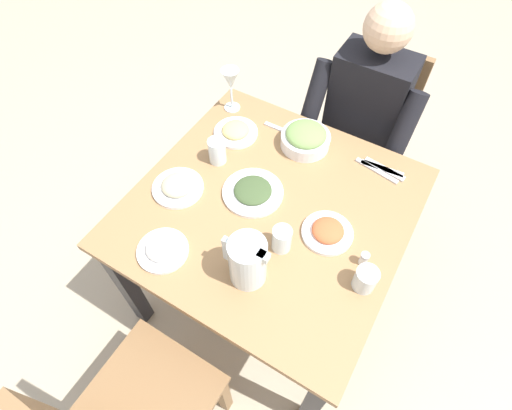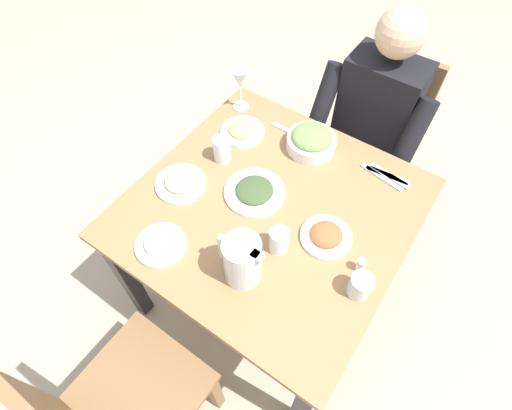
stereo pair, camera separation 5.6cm
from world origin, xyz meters
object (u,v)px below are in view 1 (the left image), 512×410
object	(u,v)px
diner_near	(355,128)
water_glass_near_right	(282,239)
salad_bowl	(306,138)
plate_yoghurt	(162,249)
dining_table	(270,221)
chair_near	(365,125)
plate_dolmas	(253,191)
salt_shaker	(364,259)
plate_beans	(178,186)
wine_glass	(231,82)
plate_fries	(236,131)
water_pitcher	(248,261)
plate_rice_curry	(328,232)
water_glass_far_left	(217,151)
water_glass_by_pitcher	(365,279)

from	to	relation	value
diner_near	water_glass_near_right	world-z (taller)	diner_near
salad_bowl	plate_yoghurt	size ratio (longest dim) A/B	1.14
dining_table	chair_near	world-z (taller)	chair_near
plate_dolmas	salt_shaker	distance (m)	0.47
plate_beans	chair_near	bearing A→B (deg)	-114.86
plate_yoghurt	water_glass_near_right	distance (m)	0.40
salad_bowl	wine_glass	world-z (taller)	wine_glass
plate_beans	wine_glass	xyz separation A→B (m)	(0.07, -0.49, 0.13)
plate_fries	water_pitcher	bearing A→B (deg)	126.01
wine_glass	salt_shaker	bearing A→B (deg)	151.81
plate_rice_curry	water_glass_near_right	distance (m)	0.17
plate_fries	plate_dolmas	bearing A→B (deg)	133.86
water_pitcher	salad_bowl	size ratio (longest dim) A/B	0.95
water_glass_near_right	plate_yoghurt	bearing A→B (deg)	33.72
plate_beans	plate_fries	bearing A→B (deg)	-94.64
dining_table	diner_near	size ratio (longest dim) A/B	0.83
plate_dolmas	water_glass_far_left	size ratio (longest dim) A/B	2.16
diner_near	plate_yoghurt	xyz separation A→B (m)	(0.31, 0.97, 0.09)
plate_dolmas	water_glass_by_pitcher	distance (m)	0.51
plate_fries	salt_shaker	xyz separation A→B (m)	(-0.69, 0.29, 0.01)
chair_near	plate_yoghurt	world-z (taller)	chair_near
plate_beans	plate_rice_curry	distance (m)	0.58
salt_shaker	wine_glass	bearing A→B (deg)	-28.19
plate_beans	water_glass_by_pitcher	bearing A→B (deg)	179.35
chair_near	water_glass_far_left	size ratio (longest dim) A/B	8.33
water_pitcher	plate_fries	world-z (taller)	water_pitcher
chair_near	plate_dolmas	world-z (taller)	chair_near
water_pitcher	plate_yoghurt	bearing A→B (deg)	14.39
plate_beans	wine_glass	bearing A→B (deg)	-81.62
plate_yoghurt	plate_rice_curry	xyz separation A→B (m)	(-0.45, -0.35, -0.00)
salad_bowl	plate_fries	xyz separation A→B (m)	(0.28, 0.09, -0.03)
plate_fries	water_glass_by_pitcher	world-z (taller)	water_glass_by_pitcher
water_pitcher	salt_shaker	bearing A→B (deg)	-142.55
chair_near	water_glass_near_right	distance (m)	0.99
plate_fries	diner_near	bearing A→B (deg)	-137.64
water_glass_far_left	salt_shaker	size ratio (longest dim) A/B	1.96
plate_rice_curry	salad_bowl	bearing A→B (deg)	-52.76
water_glass_far_left	diner_near	bearing A→B (deg)	-126.00
chair_near	plate_rice_curry	world-z (taller)	chair_near
diner_near	salad_bowl	distance (m)	0.32
plate_dolmas	wine_glass	world-z (taller)	wine_glass
plate_yoghurt	wine_glass	distance (m)	0.77
plate_rice_curry	water_glass_far_left	size ratio (longest dim) A/B	1.70
plate_rice_curry	water_glass_near_right	xyz separation A→B (m)	(0.11, 0.13, 0.03)
salad_bowl	plate_fries	world-z (taller)	salad_bowl
plate_beans	salt_shaker	size ratio (longest dim) A/B	3.58
plate_yoghurt	salt_shaker	xyz separation A→B (m)	(-0.60, -0.31, 0.01)
plate_beans	salt_shaker	bearing A→B (deg)	-174.74
plate_beans	water_glass_near_right	bearing A→B (deg)	177.62
plate_rice_curry	water_glass_by_pitcher	size ratio (longest dim) A/B	2.10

